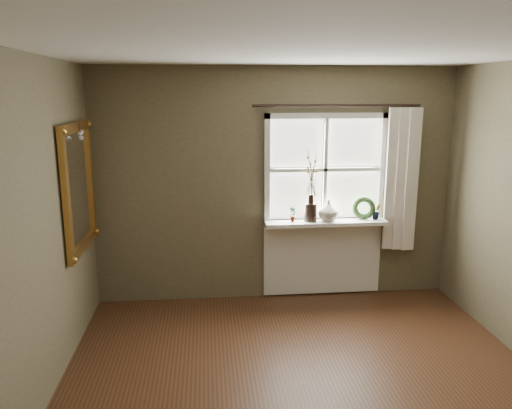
{
  "coord_description": "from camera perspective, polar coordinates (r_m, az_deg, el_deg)",
  "views": [
    {
      "loc": [
        -0.76,
        -3.16,
        2.33
      ],
      "look_at": [
        -0.29,
        1.55,
        1.25
      ],
      "focal_mm": 35.0,
      "sensor_mm": 36.0,
      "label": 1
    }
  ],
  "objects": [
    {
      "name": "wreath",
      "position": [
        5.75,
        12.2,
        -0.67
      ],
      "size": [
        0.28,
        0.19,
        0.26
      ],
      "primitive_type": "torus",
      "rotation": [
        1.36,
        0.0,
        -0.34
      ],
      "color": "#243D1B",
      "rests_on": "window_sill"
    },
    {
      "name": "curtain_rod",
      "position": [
        5.51,
        9.29,
        11.1
      ],
      "size": [
        1.84,
        0.03,
        0.03
      ],
      "primitive_type": "cylinder",
      "rotation": [
        0.0,
        1.57,
        0.0
      ],
      "color": "black",
      "rests_on": "wall_back"
    },
    {
      "name": "ceiling",
      "position": [
        3.26,
        8.18,
        17.49
      ],
      "size": [
        4.5,
        4.5,
        0.0
      ],
      "primitive_type": "plane",
      "color": "silver",
      "rests_on": "ground"
    },
    {
      "name": "wall_left",
      "position": [
        3.56,
        -26.79,
        -5.39
      ],
      "size": [
        0.1,
        4.5,
        2.6
      ],
      "primitive_type": "cube",
      "color": "brown",
      "rests_on": "ground"
    },
    {
      "name": "potted_plant_left",
      "position": [
        5.52,
        4.18,
        -1.09
      ],
      "size": [
        0.1,
        0.09,
        0.17
      ],
      "primitive_type": "imported",
      "rotation": [
        0.0,
        0.0,
        0.3
      ],
      "color": "#243D1B",
      "rests_on": "window_sill"
    },
    {
      "name": "dark_jug",
      "position": [
        5.55,
        6.25,
        -0.88
      ],
      "size": [
        0.18,
        0.18,
        0.2
      ],
      "primitive_type": "cylinder",
      "rotation": [
        0.0,
        0.0,
        -0.4
      ],
      "color": "black",
      "rests_on": "window_sill"
    },
    {
      "name": "gilt_mirror",
      "position": [
        4.99,
        -19.59,
        1.89
      ],
      "size": [
        0.1,
        1.02,
        1.21
      ],
      "color": "white",
      "rests_on": "wall_left"
    },
    {
      "name": "cream_vase",
      "position": [
        5.59,
        8.26,
        -0.65
      ],
      "size": [
        0.26,
        0.26,
        0.24
      ],
      "primitive_type": "imported",
      "rotation": [
        0.0,
        0.0,
        0.14
      ],
      "color": "beige",
      "rests_on": "window_sill"
    },
    {
      "name": "window_frame",
      "position": [
        5.61,
        7.89,
        3.98
      ],
      "size": [
        1.36,
        0.06,
        1.24
      ],
      "color": "white",
      "rests_on": "wall_back"
    },
    {
      "name": "curtain",
      "position": [
        5.79,
        16.2,
        2.72
      ],
      "size": [
        0.36,
        0.12,
        1.59
      ],
      "primitive_type": "cube",
      "color": "beige",
      "rests_on": "wall_back"
    },
    {
      "name": "window_sill",
      "position": [
        5.62,
        7.96,
        -2.04
      ],
      "size": [
        1.36,
        0.26,
        0.04
      ],
      "primitive_type": "cube",
      "color": "white",
      "rests_on": "wall_back"
    },
    {
      "name": "wall_back",
      "position": [
        5.6,
        2.18,
        2.22
      ],
      "size": [
        4.0,
        0.1,
        2.6
      ],
      "primitive_type": "cube",
      "color": "brown",
      "rests_on": "ground"
    },
    {
      "name": "potted_plant_right",
      "position": [
        5.76,
        13.62,
        -0.79
      ],
      "size": [
        0.11,
        0.1,
        0.18
      ],
      "primitive_type": "imported",
      "rotation": [
        0.0,
        0.0,
        0.17
      ],
      "color": "#243D1B",
      "rests_on": "window_sill"
    },
    {
      "name": "window_apron",
      "position": [
        5.85,
        7.58,
        -5.94
      ],
      "size": [
        1.36,
        0.04,
        0.88
      ],
      "primitive_type": "cube",
      "color": "white",
      "rests_on": "ground"
    }
  ]
}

